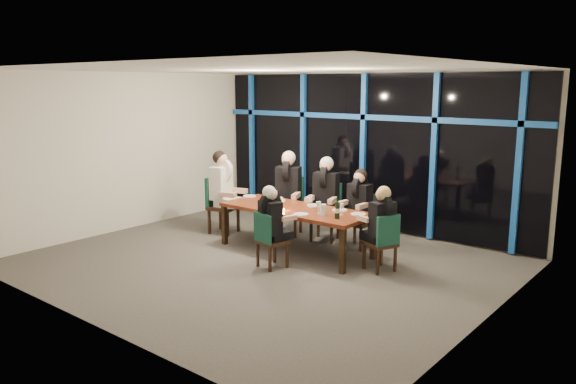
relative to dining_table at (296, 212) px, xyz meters
The scene contains 29 objects.
room 1.56m from the dining_table, 90.00° to the right, with size 7.04×7.00×3.02m.
window_wall 2.30m from the dining_table, 89.70° to the left, with size 6.86×0.43×2.94m.
dining_table is the anchor object (origin of this frame).
chair_far_left 1.19m from the dining_table, 134.16° to the left, with size 0.65×0.65×1.07m.
chair_far_mid 0.96m from the dining_table, 92.36° to the left, with size 0.59×0.59×1.03m.
chair_far_right 1.18m from the dining_table, 54.17° to the left, with size 0.44×0.44×0.93m.
chair_end_left 1.89m from the dining_table, behind, with size 0.60×0.60×1.06m.
chair_end_right 1.67m from the dining_table, ahead, with size 0.54×0.54×0.89m.
chair_near_mid 1.00m from the dining_table, 76.76° to the right, with size 0.49×0.49×0.87m.
diner_far_left 1.15m from the dining_table, 135.87° to the left, with size 0.66×0.73×1.04m.
diner_far_mid 0.92m from the dining_table, 90.99° to the left, with size 0.60×0.70×1.00m.
diner_far_right 1.12m from the dining_table, 51.80° to the left, with size 0.46×0.58×0.91m.
diner_end_left 1.83m from the dining_table, behind, with size 0.72×0.61×1.04m.
diner_end_right 1.60m from the dining_table, ahead, with size 0.61×0.55×0.87m.
diner_near_mid 0.93m from the dining_table, 74.67° to the right, with size 0.49×0.59×0.85m.
plate_far_left 0.63m from the dining_table, 156.61° to the left, with size 0.24×0.24×0.01m, color white.
plate_far_mid 0.37m from the dining_table, 66.54° to the left, with size 0.24×0.24×0.01m, color white.
plate_far_right 0.75m from the dining_table, 24.18° to the left, with size 0.24×0.24×0.01m, color white.
plate_end_left 1.28m from the dining_table, 169.81° to the left, with size 0.24×0.24×0.01m, color white.
plate_end_right 1.10m from the dining_table, 12.69° to the left, with size 0.24×0.24×0.01m, color white.
plate_near_mid 0.51m from the dining_table, 41.76° to the right, with size 0.24×0.24×0.01m, color white.
wine_bottle 0.99m from the dining_table, 10.67° to the right, with size 0.08×0.08×0.34m.
water_pitcher 0.71m from the dining_table, 12.91° to the right, with size 0.11×0.10×0.18m.
tea_light 0.30m from the dining_table, 95.73° to the right, with size 0.05×0.05×0.03m, color #F4A649.
wine_glass_a 0.32m from the dining_table, 147.68° to the right, with size 0.07×0.07×0.18m.
wine_glass_b 0.32m from the dining_table, 50.03° to the left, with size 0.06×0.06×0.16m.
wine_glass_c 0.58m from the dining_table, ahead, with size 0.07×0.07×0.19m.
wine_glass_d 0.70m from the dining_table, 166.94° to the left, with size 0.07×0.07×0.18m.
wine_glass_e 0.90m from the dining_table, ahead, with size 0.07×0.07×0.18m.
Camera 1 is at (5.64, -6.34, 2.78)m, focal length 35.00 mm.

